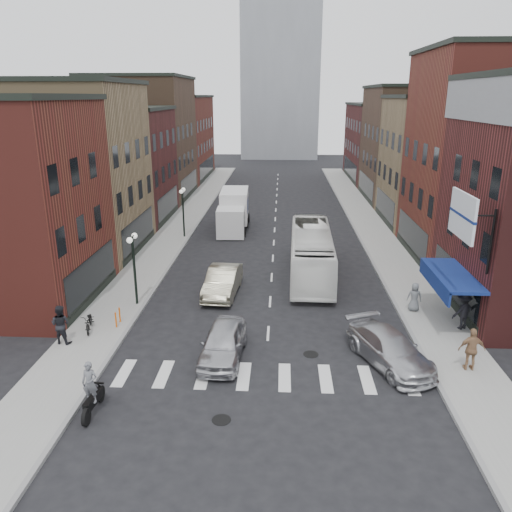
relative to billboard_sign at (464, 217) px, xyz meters
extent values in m
plane|color=black|center=(-8.59, -0.50, -6.13)|extent=(160.00, 160.00, 0.00)
cube|color=gray|center=(-17.09, 21.50, -6.06)|extent=(3.00, 74.00, 0.15)
cube|color=gray|center=(-0.09, 21.50, -6.06)|extent=(3.00, 74.00, 0.15)
cube|color=gray|center=(-15.59, 21.50, -6.13)|extent=(0.20, 74.00, 0.16)
cube|color=gray|center=(-1.59, 21.50, -6.13)|extent=(0.20, 74.00, 0.16)
cube|color=silver|center=(-8.59, -3.50, -6.13)|extent=(12.00, 2.20, 0.01)
cube|color=black|center=(-18.61, 4.00, -4.53)|extent=(0.08, 7.20, 2.20)
cube|color=olive|center=(-23.59, 13.50, -0.13)|extent=(10.00, 10.00, 12.00)
cube|color=black|center=(-18.61, 13.50, -4.53)|extent=(0.08, 8.00, 2.20)
cube|color=black|center=(-23.59, 13.50, 6.02)|extent=(10.30, 10.20, 0.30)
cube|color=#441918|center=(-23.59, 23.50, -1.13)|extent=(10.00, 10.00, 10.00)
cube|color=black|center=(-18.61, 23.50, -4.53)|extent=(0.08, 8.00, 2.20)
cube|color=black|center=(-23.59, 23.50, 4.02)|extent=(10.30, 10.20, 0.30)
cube|color=#4E3827|center=(-23.59, 34.50, 0.37)|extent=(10.00, 12.00, 13.00)
cube|color=black|center=(-18.61, 34.50, -4.53)|extent=(0.08, 9.60, 2.20)
cube|color=black|center=(-23.59, 34.50, 7.02)|extent=(10.30, 12.20, 0.30)
cube|color=maroon|center=(-23.59, 48.50, -0.63)|extent=(10.00, 16.00, 11.00)
cube|color=black|center=(-18.61, 48.50, -4.53)|extent=(0.08, 12.80, 2.20)
cube|color=black|center=(-23.59, 48.50, 5.02)|extent=(10.30, 16.20, 0.30)
cube|color=black|center=(1.43, 4.00, -4.53)|extent=(0.08, 7.20, 2.20)
cube|color=maroon|center=(6.41, 13.50, 0.87)|extent=(10.00, 10.00, 14.00)
cube|color=black|center=(1.43, 13.50, -4.53)|extent=(0.08, 8.00, 2.20)
cube|color=black|center=(6.41, 13.50, 8.02)|extent=(10.30, 10.20, 0.30)
cube|color=olive|center=(6.41, 23.50, -0.63)|extent=(10.00, 10.00, 11.00)
cube|color=black|center=(1.43, 23.50, -4.53)|extent=(0.08, 8.00, 2.20)
cube|color=black|center=(6.41, 23.50, 5.02)|extent=(10.30, 10.20, 0.30)
cube|color=#4E3827|center=(6.41, 34.50, -0.13)|extent=(10.00, 12.00, 12.00)
cube|color=black|center=(1.43, 34.50, -4.53)|extent=(0.08, 9.60, 2.20)
cube|color=black|center=(6.41, 34.50, 6.02)|extent=(10.30, 12.20, 0.30)
cube|color=#441918|center=(6.41, 48.50, -1.13)|extent=(10.00, 16.00, 10.00)
cube|color=black|center=(1.43, 48.50, -4.53)|extent=(0.08, 12.80, 2.20)
cube|color=black|center=(6.41, 48.50, 4.02)|extent=(10.30, 16.20, 0.30)
cube|color=navy|center=(0.51, 2.00, -3.43)|extent=(1.80, 5.00, 0.15)
cube|color=navy|center=(-0.34, 2.00, -3.78)|extent=(0.10, 5.00, 0.70)
cylinder|color=black|center=(1.31, 0.00, -1.13)|extent=(0.12, 0.12, 3.00)
cylinder|color=black|center=(0.61, 0.00, 0.07)|extent=(1.40, 0.08, 0.08)
cube|color=silver|center=(-0.09, 0.00, 0.07)|extent=(0.12, 3.00, 2.00)
cube|color=#9399A0|center=(-8.59, 77.50, 18.87)|extent=(14.00, 14.00, 50.00)
cylinder|color=black|center=(-15.99, 3.50, -4.13)|extent=(0.14, 0.14, 4.00)
cylinder|color=black|center=(-15.99, 3.50, -2.13)|extent=(0.06, 0.90, 0.06)
sphere|color=white|center=(-15.99, 3.05, -2.18)|extent=(0.32, 0.32, 0.32)
sphere|color=white|center=(-15.99, 3.95, -2.18)|extent=(0.32, 0.32, 0.32)
cylinder|color=black|center=(-15.99, 17.50, -4.13)|extent=(0.14, 0.14, 4.00)
cylinder|color=black|center=(-15.99, 17.50, -2.13)|extent=(0.06, 0.90, 0.06)
sphere|color=white|center=(-15.99, 17.05, -2.18)|extent=(0.32, 0.32, 0.32)
sphere|color=white|center=(-15.99, 17.95, -2.18)|extent=(0.32, 0.32, 0.32)
cylinder|color=#D8590C|center=(-16.19, 0.50, -5.58)|extent=(0.08, 0.08, 0.80)
cylinder|color=#D8590C|center=(-16.19, 1.10, -5.58)|extent=(0.08, 0.08, 0.80)
cube|color=silver|center=(-12.17, 17.93, -4.88)|extent=(2.34, 2.52, 2.33)
cube|color=black|center=(-12.17, 17.93, -4.64)|extent=(2.33, 1.40, 1.02)
cube|color=silver|center=(-12.17, 21.47, -4.18)|extent=(2.54, 4.94, 2.70)
cube|color=navy|center=(-12.17, 21.47, -4.18)|extent=(2.44, 1.96, 1.12)
cube|color=black|center=(-12.17, 21.28, -5.71)|extent=(2.31, 6.13, 0.33)
cylinder|color=black|center=(-13.24, 18.12, -5.71)|extent=(0.26, 0.84, 0.84)
cylinder|color=black|center=(-11.10, 18.12, -5.71)|extent=(0.26, 0.84, 0.84)
cylinder|color=black|center=(-13.24, 21.28, -5.71)|extent=(0.26, 0.84, 0.84)
cylinder|color=black|center=(-11.10, 21.28, -5.71)|extent=(0.26, 0.84, 0.84)
cylinder|color=black|center=(-13.24, 23.15, -5.71)|extent=(0.26, 0.84, 0.84)
cylinder|color=black|center=(-11.10, 23.15, -5.71)|extent=(0.26, 0.84, 0.84)
cylinder|color=black|center=(-14.85, -5.56, -5.81)|extent=(0.14, 0.64, 0.64)
cylinder|color=black|center=(-14.85, -7.02, -5.81)|extent=(0.14, 0.64, 0.64)
cube|color=black|center=(-14.85, -6.29, -5.60)|extent=(0.34, 1.18, 0.34)
cube|color=black|center=(-14.85, -5.76, -5.21)|extent=(0.54, 0.10, 0.06)
imported|color=slate|center=(-14.85, -6.39, -4.80)|extent=(0.62, 0.43, 1.60)
imported|color=white|center=(-6.05, 9.18, -4.61)|extent=(2.86, 11.01, 3.05)
imported|color=#B7B7BC|center=(-10.53, -2.02, -5.37)|extent=(2.05, 4.56, 1.52)
imported|color=#AFAA8E|center=(-11.41, 5.50, -5.33)|extent=(2.03, 4.97, 1.60)
imported|color=#BCBDC1|center=(-3.23, -2.15, -5.41)|extent=(3.78, 5.36, 1.44)
imported|color=black|center=(-17.40, 0.12, -5.52)|extent=(1.04, 1.85, 0.92)
imported|color=black|center=(-18.19, -1.24, -5.04)|extent=(0.98, 0.66, 1.88)
imported|color=black|center=(1.01, 1.27, -5.04)|extent=(1.37, 1.06, 1.89)
imported|color=#956D4B|center=(0.02, -2.70, -5.04)|extent=(1.12, 0.58, 1.88)
imported|color=slate|center=(-0.83, 3.34, -5.20)|extent=(0.82, 0.58, 1.57)
camera|label=1|loc=(-8.04, -21.78, 5.06)|focal=35.00mm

